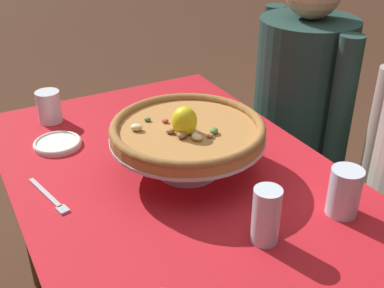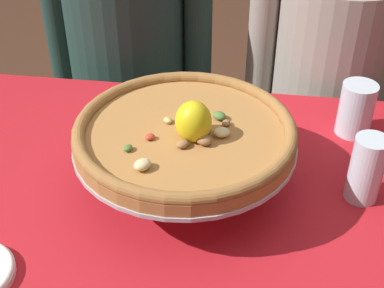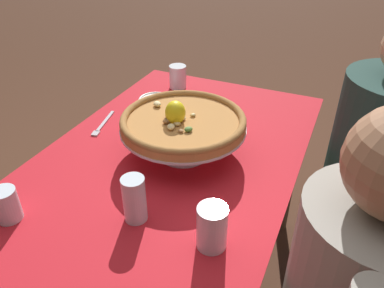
% 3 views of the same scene
% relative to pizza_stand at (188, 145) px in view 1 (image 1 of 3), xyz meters
% --- Properties ---
extents(dining_table, '(1.31, 0.84, 0.72)m').
position_rel_pizza_stand_xyz_m(dining_table, '(0.03, -0.04, -0.18)').
color(dining_table, brown).
rests_on(dining_table, ground).
extents(pizza_stand, '(0.41, 0.41, 0.11)m').
position_rel_pizza_stand_xyz_m(pizza_stand, '(0.00, 0.00, 0.00)').
color(pizza_stand, '#B7B7C1').
rests_on(pizza_stand, dining_table).
extents(pizza, '(0.41, 0.41, 0.10)m').
position_rel_pizza_stand_xyz_m(pizza, '(0.00, -0.00, 0.05)').
color(pizza, '#AD753D').
rests_on(pizza, pizza_stand).
extents(water_glass_back_right, '(0.08, 0.08, 0.12)m').
position_rel_pizza_stand_xyz_m(water_glass_back_right, '(0.34, 0.24, -0.03)').
color(water_glass_back_right, silver).
rests_on(water_glass_back_right, dining_table).
extents(water_glass_side_right, '(0.06, 0.06, 0.13)m').
position_rel_pizza_stand_xyz_m(water_glass_side_right, '(0.34, 0.01, -0.02)').
color(water_glass_side_right, silver).
rests_on(water_glass_side_right, dining_table).
extents(water_glass_front_left, '(0.08, 0.08, 0.10)m').
position_rel_pizza_stand_xyz_m(water_glass_front_left, '(-0.48, -0.25, -0.03)').
color(water_glass_front_left, white).
rests_on(water_glass_front_left, dining_table).
extents(side_plate, '(0.14, 0.14, 0.02)m').
position_rel_pizza_stand_xyz_m(side_plate, '(-0.31, -0.28, -0.07)').
color(side_plate, white).
rests_on(side_plate, dining_table).
extents(dinner_fork, '(0.19, 0.06, 0.01)m').
position_rel_pizza_stand_xyz_m(dinner_fork, '(-0.05, -0.37, -0.08)').
color(dinner_fork, '#B7B7C1').
rests_on(dinner_fork, dining_table).
extents(diner_left, '(0.51, 0.37, 1.19)m').
position_rel_pizza_stand_xyz_m(diner_left, '(-0.27, 0.62, -0.22)').
color(diner_left, navy).
rests_on(diner_left, ground).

